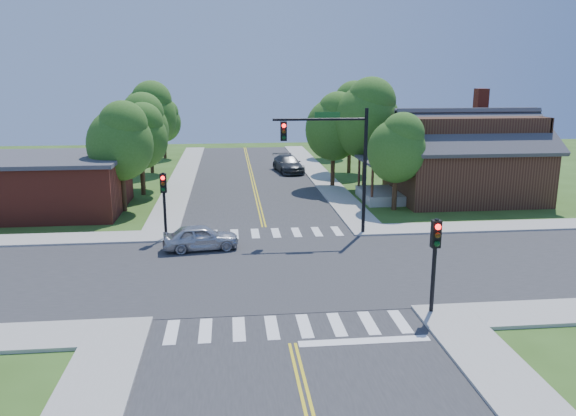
{
  "coord_description": "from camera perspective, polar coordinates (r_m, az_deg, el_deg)",
  "views": [
    {
      "loc": [
        -2.01,
        -24.98,
        9.04
      ],
      "look_at": [
        1.0,
        3.34,
        2.2
      ],
      "focal_mm": 35.0,
      "sensor_mm": 36.0,
      "label": 1
    }
  ],
  "objects": [
    {
      "name": "tree_house",
      "position": [
        45.32,
        4.76,
        8.4
      ],
      "size": [
        4.53,
        4.3,
        7.7
      ],
      "color": "#382314",
      "rests_on": "ground"
    },
    {
      "name": "building_nw",
      "position": [
        40.72,
        -23.4,
        2.26
      ],
      "size": [
        10.4,
        8.4,
        3.73
      ],
      "color": "maroon",
      "rests_on": "ground"
    },
    {
      "name": "tree_e_c",
      "position": [
        52.24,
        6.44,
        9.57
      ],
      "size": [
        4.97,
        4.72,
        8.45
      ],
      "color": "#382314",
      "rests_on": "ground"
    },
    {
      "name": "tree_w_c",
      "position": [
        53.35,
        -13.85,
        9.36
      ],
      "size": [
        4.98,
        4.73,
        8.46
      ],
      "color": "#382314",
      "rests_on": "ground"
    },
    {
      "name": "tree_w_d",
      "position": [
        62.56,
        -12.48,
        8.73
      ],
      "size": [
        3.75,
        3.57,
        6.38
      ],
      "color": "#382314",
      "rests_on": "ground"
    },
    {
      "name": "signal_mast_ne",
      "position": [
        31.42,
        4.88,
        5.79
      ],
      "size": [
        5.3,
        0.42,
        7.2
      ],
      "color": "black",
      "rests_on": "ground"
    },
    {
      "name": "tree_e_d",
      "position": [
        61.64,
        4.65,
        9.12
      ],
      "size": [
        3.93,
        3.74,
        6.69
      ],
      "color": "#382314",
      "rests_on": "ground"
    },
    {
      "name": "tree_e_a",
      "position": [
        38.13,
        11.12,
        6.15
      ],
      "size": [
        3.89,
        3.69,
        6.61
      ],
      "color": "#382314",
      "rests_on": "ground"
    },
    {
      "name": "crosswalk_south",
      "position": [
        20.92,
        0.03,
        -11.96
      ],
      "size": [
        8.85,
        2.0,
        0.01
      ],
      "color": "white",
      "rests_on": "ground"
    },
    {
      "name": "road_ew",
      "position": [
        26.64,
        -1.39,
        -6.28
      ],
      "size": [
        90.0,
        10.0,
        0.04
      ],
      "primitive_type": "cube",
      "color": "#2D2D30",
      "rests_on": "ground"
    },
    {
      "name": "tree_w_b",
      "position": [
        45.97,
        -14.73,
        8.05
      ],
      "size": [
        4.51,
        4.28,
        7.67
      ],
      "color": "#382314",
      "rests_on": "ground"
    },
    {
      "name": "signal_pole_nw",
      "position": [
        31.43,
        -12.5,
        1.47
      ],
      "size": [
        0.34,
        0.42,
        3.8
      ],
      "color": "black",
      "rests_on": "ground"
    },
    {
      "name": "car_silver",
      "position": [
        29.73,
        -8.86,
        -3.02
      ],
      "size": [
        2.5,
        4.29,
        1.33
      ],
      "primitive_type": "imported",
      "rotation": [
        0.0,
        0.0,
        1.69
      ],
      "color": "#BBBDC3",
      "rests_on": "ground"
    },
    {
      "name": "house_ne",
      "position": [
        43.17,
        17.43,
        5.28
      ],
      "size": [
        13.05,
        8.8,
        7.11
      ],
      "color": "#361B12",
      "rests_on": "ground"
    },
    {
      "name": "sidewalk_ne",
      "position": [
        45.42,
        17.18,
        1.5
      ],
      "size": [
        40.0,
        40.0,
        0.14
      ],
      "color": "#9E9B93",
      "rests_on": "ground"
    },
    {
      "name": "signal_pole_se",
      "position": [
        21.76,
        14.73,
        -4.0
      ],
      "size": [
        0.34,
        0.42,
        3.8
      ],
      "color": "black",
      "rests_on": "ground"
    },
    {
      "name": "tree_bldg",
      "position": [
        43.67,
        -14.71,
        7.22
      ],
      "size": [
        4.12,
        3.92,
        7.01
      ],
      "color": "#382314",
      "rests_on": "ground"
    },
    {
      "name": "road_ns",
      "position": [
        26.64,
        -1.39,
        -6.29
      ],
      "size": [
        10.0,
        90.0,
        0.04
      ],
      "primitive_type": "cube",
      "color": "#2D2D30",
      "rests_on": "ground"
    },
    {
      "name": "ground",
      "position": [
        26.65,
        -1.39,
        -6.33
      ],
      "size": [
        100.0,
        100.0,
        0.0
      ],
      "primitive_type": "plane",
      "color": "#315019",
      "rests_on": "ground"
    },
    {
      "name": "crosswalk_north",
      "position": [
        32.52,
        -2.29,
        -2.56
      ],
      "size": [
        8.85,
        2.0,
        0.01
      ],
      "color": "white",
      "rests_on": "ground"
    },
    {
      "name": "tree_e_b",
      "position": [
        44.36,
        8.06,
        9.17
      ],
      "size": [
        5.2,
        4.94,
        8.84
      ],
      "color": "#382314",
      "rests_on": "ground"
    },
    {
      "name": "intersection_patch",
      "position": [
        26.65,
        -1.39,
        -6.33
      ],
      "size": [
        10.2,
        10.2,
        0.06
      ],
      "primitive_type": "cube",
      "color": "#2D2D30",
      "rests_on": "ground"
    },
    {
      "name": "stop_bar",
      "position": [
        20.11,
        7.77,
        -13.35
      ],
      "size": [
        4.6,
        0.45,
        0.09
      ],
      "primitive_type": "cube",
      "color": "white",
      "rests_on": "ground"
    },
    {
      "name": "sidewalk_nw",
      "position": [
        44.0,
        -24.21,
        0.54
      ],
      "size": [
        40.0,
        40.0,
        0.14
      ],
      "color": "#9E9B93",
      "rests_on": "ground"
    },
    {
      "name": "centerline",
      "position": [
        26.63,
        -1.39,
        -6.24
      ],
      "size": [
        0.3,
        90.0,
        0.01
      ],
      "color": "yellow",
      "rests_on": "ground"
    },
    {
      "name": "car_dgrey",
      "position": [
        52.64,
        0.02,
        4.45
      ],
      "size": [
        3.66,
        5.86,
        1.52
      ],
      "primitive_type": "imported",
      "rotation": [
        0.0,
        0.0,
        0.15
      ],
      "color": "#323537",
      "rests_on": "ground"
    },
    {
      "name": "tree_w_a",
      "position": [
        38.66,
        -16.6,
        6.69
      ],
      "size": [
        4.34,
        4.12,
        7.38
      ],
      "color": "#382314",
      "rests_on": "ground"
    }
  ]
}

